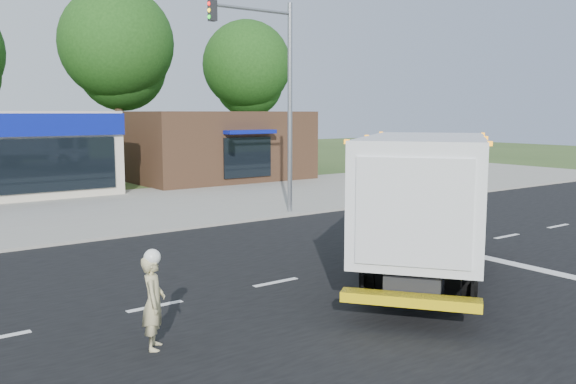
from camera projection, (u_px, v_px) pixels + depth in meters
name	position (u px, v px, depth m)	size (l,w,h in m)	color
ground	(370.00, 264.00, 15.90)	(120.00, 120.00, 0.00)	#385123
road_asphalt	(370.00, 264.00, 15.90)	(60.00, 14.00, 0.02)	black
sidewalk	(215.00, 218.00, 22.46)	(60.00, 2.40, 0.12)	gray
parking_apron	(151.00, 201.00, 27.11)	(60.00, 9.00, 0.02)	gray
lane_markings	(445.00, 266.00, 15.61)	(55.20, 7.00, 0.01)	silver
ems_box_truck	(425.00, 196.00, 14.28)	(7.59, 6.61, 3.43)	black
emergency_worker	(153.00, 300.00, 10.10)	(0.62, 0.69, 1.71)	tan
brown_storefront	(220.00, 146.00, 35.73)	(10.00, 6.70, 4.00)	#382316
traffic_signal_pole	(276.00, 86.00, 22.72)	(3.51, 0.25, 8.00)	gray
background_trees	(39.00, 55.00, 36.99)	(36.77, 7.39, 12.10)	#332114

